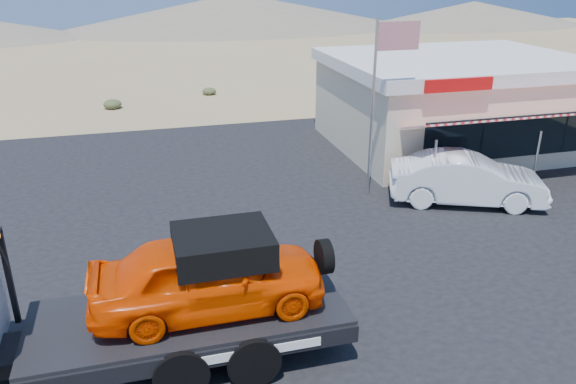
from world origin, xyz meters
name	(u,v)px	position (x,y,z in m)	size (l,w,h in m)	color
ground	(267,277)	(0.00, 0.00, 0.00)	(120.00, 120.00, 0.00)	#947A54
asphalt_lot	(307,221)	(2.00, 3.00, 0.01)	(32.00, 24.00, 0.02)	black
tow_truck	(99,300)	(-3.89, -2.62, 1.63)	(9.06, 2.69, 3.03)	black
white_sedan	(467,179)	(7.61, 3.00, 0.86)	(1.77, 5.08, 1.67)	white
jerky_store	(454,101)	(10.50, 8.97, 1.99)	(10.40, 9.97, 3.90)	beige
flagpole	(380,88)	(4.93, 4.50, 3.76)	(1.55, 0.10, 6.00)	#99999E
distant_hills	(62,19)	(-9.77, 55.14, 1.89)	(126.00, 48.00, 4.20)	#726B59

